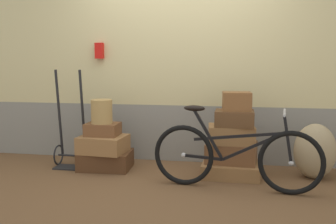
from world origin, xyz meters
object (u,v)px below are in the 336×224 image
suitcase_7 (237,101)px  burlap_sack (315,151)px  suitcase_6 (234,118)px  suitcase_0 (106,160)px  suitcase_1 (103,144)px  wicker_basket (102,112)px  luggage_trolley (71,143)px  suitcase_3 (231,169)px  suitcase_4 (232,152)px  bicycle (235,156)px  suitcase_2 (103,129)px  suitcase_5 (231,134)px

suitcase_7 → burlap_sack: bearing=-2.0°
suitcase_6 → burlap_sack: (0.87, 0.07, -0.35)m
suitcase_6 → burlap_sack: size_ratio=0.69×
suitcase_0 → suitcase_6: 1.61m
suitcase_1 → wicker_basket: size_ratio=1.87×
suitcase_6 → luggage_trolley: bearing=178.1°
luggage_trolley → burlap_sack: luggage_trolley is taller
suitcase_3 → wicker_basket: bearing=-179.4°
suitcase_3 → suitcase_4: suitcase_4 is taller
suitcase_0 → bicycle: (1.52, -0.50, 0.24)m
burlap_sack → suitcase_0: bearing=-179.0°
suitcase_3 → suitcase_6: size_ratio=1.50×
suitcase_6 → wicker_basket: wicker_basket is taller
bicycle → suitcase_2: bearing=162.6°
suitcase_4 → wicker_basket: bearing=-173.3°
bicycle → suitcase_7: bearing=89.2°
suitcase_5 → luggage_trolley: luggage_trolley is taller
suitcase_3 → wicker_basket: size_ratio=2.24×
suitcase_0 → wicker_basket: 0.59m
suitcase_5 → burlap_sack: size_ratio=0.82×
suitcase_1 → luggage_trolley: bearing=175.4°
suitcase_3 → luggage_trolley: 1.94m
burlap_sack → bicycle: size_ratio=0.36×
suitcase_7 → luggage_trolley: size_ratio=0.26×
suitcase_5 → luggage_trolley: 1.93m
suitcase_2 → bicycle: (1.55, -0.48, -0.14)m
suitcase_7 → luggage_trolley: (-1.98, 0.04, -0.55)m
suitcase_2 → suitcase_5: bearing=-0.2°
suitcase_3 → suitcase_4: (0.00, 0.04, 0.19)m
suitcase_2 → suitcase_5: (1.50, 0.00, -0.01)m
suitcase_5 → bicycle: size_ratio=0.30×
suitcase_5 → suitcase_6: bearing=-34.7°
luggage_trolley → suitcase_2: bearing=-5.9°
suitcase_5 → luggage_trolley: (-1.92, 0.04, -0.18)m
suitcase_1 → suitcase_3: 1.51m
suitcase_2 → suitcase_0: bearing=28.9°
suitcase_1 → suitcase_7: 1.63m
suitcase_3 → luggage_trolley: size_ratio=0.54×
suitcase_6 → burlap_sack: bearing=4.4°
suitcase_5 → burlap_sack: bearing=-1.7°
suitcase_0 → burlap_sack: size_ratio=0.98×
suitcase_7 → bicycle: (-0.01, -0.48, -0.50)m
wicker_basket → suitcase_5: bearing=0.7°
suitcase_4 → suitcase_5: bearing=-120.5°
suitcase_1 → wicker_basket: 0.39m
bicycle → suitcase_4: bearing=94.3°
suitcase_2 → luggage_trolley: luggage_trolley is taller
suitcase_0 → suitcase_5: 1.52m
suitcase_1 → luggage_trolley: (-0.44, 0.07, -0.02)m
suitcase_3 → burlap_sack: size_ratio=1.04×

